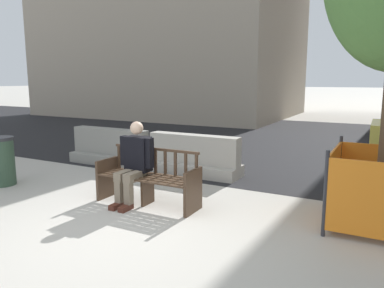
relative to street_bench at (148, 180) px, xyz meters
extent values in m
plane|color=#B7B2A8|center=(0.28, -1.24, -0.40)|extent=(200.00, 200.00, 0.00)
cube|color=black|center=(0.28, 7.46, -0.39)|extent=(120.00, 12.00, 0.01)
cube|color=#473323|center=(-0.82, -0.03, -0.07)|extent=(0.05, 0.51, 0.66)
cube|color=#473323|center=(0.82, -0.02, -0.07)|extent=(0.05, 0.51, 0.66)
cube|color=#473323|center=(0.00, -0.03, -0.17)|extent=(0.04, 0.32, 0.45)
cube|color=#473323|center=(0.00, -0.26, 0.05)|extent=(1.60, 0.07, 0.02)
cube|color=#473323|center=(0.00, -0.14, 0.05)|extent=(1.60, 0.07, 0.02)
cube|color=#473323|center=(0.00, -0.03, 0.05)|extent=(1.60, 0.07, 0.02)
cube|color=#473323|center=(0.00, 0.09, 0.05)|extent=(1.60, 0.07, 0.02)
cube|color=#473323|center=(0.00, 0.20, 0.05)|extent=(1.60, 0.07, 0.02)
cube|color=#473323|center=(0.00, 0.21, 0.46)|extent=(1.60, 0.04, 0.04)
cube|color=#473323|center=(-0.75, 0.21, 0.25)|extent=(0.04, 0.03, 0.38)
cube|color=#473323|center=(-0.56, 0.21, 0.25)|extent=(0.04, 0.03, 0.38)
cube|color=#473323|center=(-0.38, 0.21, 0.25)|extent=(0.04, 0.03, 0.38)
cube|color=#473323|center=(-0.19, 0.21, 0.25)|extent=(0.04, 0.03, 0.38)
cube|color=#473323|center=(0.00, 0.21, 0.25)|extent=(0.04, 0.03, 0.38)
cube|color=#473323|center=(0.19, 0.21, 0.25)|extent=(0.04, 0.03, 0.38)
cube|color=#473323|center=(0.37, 0.21, 0.25)|extent=(0.04, 0.03, 0.38)
cube|color=#473323|center=(0.56, 0.21, 0.25)|extent=(0.04, 0.03, 0.38)
cube|color=#473323|center=(0.75, 0.22, 0.25)|extent=(0.04, 0.03, 0.38)
cube|color=#473323|center=(-0.82, -0.05, 0.25)|extent=(0.05, 0.46, 0.03)
cube|color=#473323|center=(0.82, -0.04, 0.25)|extent=(0.05, 0.46, 0.03)
cube|color=black|center=(-0.22, 0.04, 0.39)|extent=(0.40, 0.24, 0.56)
sphere|color=beige|center=(-0.22, 0.02, 0.81)|extent=(0.21, 0.21, 0.21)
cube|color=#7F705B|center=(-0.31, -0.18, 0.08)|extent=(0.14, 0.44, 0.14)
cube|color=#7F705B|center=(-0.13, -0.18, 0.08)|extent=(0.14, 0.44, 0.14)
cube|color=#7F705B|center=(-0.31, -0.35, -0.17)|extent=(0.11, 0.11, 0.45)
cube|color=#7F705B|center=(-0.13, -0.35, -0.17)|extent=(0.11, 0.11, 0.45)
cube|color=#4C2319|center=(-0.31, -0.43, -0.36)|extent=(0.11, 0.26, 0.08)
cube|color=#4C2319|center=(-0.13, -0.43, -0.36)|extent=(0.11, 0.26, 0.08)
cube|color=black|center=(-0.47, 0.01, 0.43)|extent=(0.09, 0.12, 0.48)
cube|color=black|center=(0.02, 0.01, 0.43)|extent=(0.09, 0.12, 0.48)
cube|color=#ADA89E|center=(-0.26, 2.03, -0.28)|extent=(2.00, 0.69, 0.24)
cube|color=#ADA89E|center=(-0.26, 2.03, 0.14)|extent=(2.00, 0.31, 0.60)
cube|color=gray|center=(-2.45, 1.98, -0.28)|extent=(2.01, 0.69, 0.24)
cube|color=gray|center=(-2.45, 1.98, 0.14)|extent=(2.00, 0.31, 0.60)
cylinder|color=#2D2D33|center=(2.68, 0.01, 0.16)|extent=(0.05, 0.05, 1.11)
cylinder|color=#2D2D33|center=(2.68, 1.34, 0.16)|extent=(0.05, 0.05, 1.11)
cube|color=orange|center=(2.68, 0.67, 0.16)|extent=(0.03, 1.34, 0.94)
cylinder|color=#334C38|center=(-3.07, -0.39, 0.03)|extent=(0.47, 0.47, 0.86)
camera|label=1|loc=(3.33, -4.75, 1.57)|focal=35.00mm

